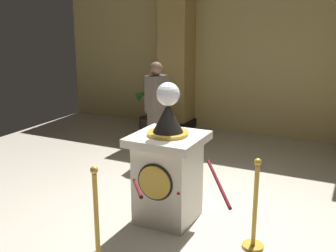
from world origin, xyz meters
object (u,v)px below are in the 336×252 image
(potted_palm_left, at_px, (151,121))
(stanchion_near, at_px, (97,229))
(pedestal_clock, at_px, (168,168))
(stanchion_far, at_px, (255,217))
(bystander_guest, at_px, (156,108))

(potted_palm_left, bearing_deg, stanchion_near, -68.28)
(pedestal_clock, distance_m, stanchion_far, 1.19)
(stanchion_far, height_order, bystander_guest, bystander_guest)
(pedestal_clock, bearing_deg, stanchion_far, -8.81)
(stanchion_far, distance_m, potted_palm_left, 4.52)
(pedestal_clock, height_order, potted_palm_left, pedestal_clock)
(stanchion_near, height_order, bystander_guest, bystander_guest)
(stanchion_near, xyz_separation_m, bystander_guest, (-0.96, 3.12, 0.56))
(potted_palm_left, bearing_deg, bystander_guest, -57.05)
(pedestal_clock, relative_size, bystander_guest, 1.00)
(pedestal_clock, relative_size, stanchion_far, 1.67)
(stanchion_far, height_order, potted_palm_left, potted_palm_left)
(pedestal_clock, height_order, stanchion_far, pedestal_clock)
(pedestal_clock, distance_m, stanchion_near, 1.21)
(potted_palm_left, distance_m, bystander_guest, 1.50)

